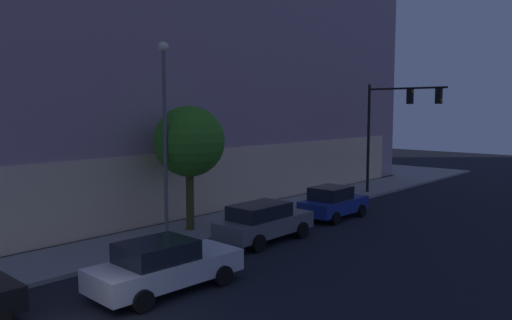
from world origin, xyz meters
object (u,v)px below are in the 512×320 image
(modern_building, at_px, (93,34))
(car_grey, at_px, (264,221))
(traffic_light_far_corner, at_px, (395,115))
(street_lamp_sidewalk, at_px, (165,116))
(car_white, at_px, (164,265))
(sidewalk_tree, at_px, (189,142))
(car_blue, at_px, (333,202))

(modern_building, xyz_separation_m, car_grey, (-3.18, -18.09, -9.72))
(traffic_light_far_corner, xyz_separation_m, street_lamp_sidewalk, (-16.15, 2.19, 0.09))
(car_white, bearing_deg, street_lamp_sidewalk, 50.92)
(modern_building, distance_m, car_white, 23.95)
(sidewalk_tree, xyz_separation_m, car_grey, (1.01, -3.47, -3.23))
(modern_building, relative_size, traffic_light_far_corner, 5.57)
(street_lamp_sidewalk, bearing_deg, car_grey, -50.16)
(traffic_light_far_corner, relative_size, car_white, 1.43)
(traffic_light_far_corner, bearing_deg, car_blue, -175.66)
(car_white, distance_m, car_grey, 6.60)
(modern_building, xyz_separation_m, traffic_light_far_corner, (10.35, -17.15, -5.44))
(car_white, bearing_deg, sidewalk_tree, 42.88)
(modern_building, xyz_separation_m, sidewalk_tree, (-4.20, -14.62, -6.49))
(street_lamp_sidewalk, bearing_deg, car_white, -129.08)
(traffic_light_far_corner, bearing_deg, sidewalk_tree, 170.13)
(traffic_light_far_corner, bearing_deg, car_grey, -176.03)
(traffic_light_far_corner, xyz_separation_m, car_blue, (-7.74, -0.59, -4.32))
(traffic_light_far_corner, bearing_deg, car_white, -172.89)
(traffic_light_far_corner, distance_m, car_grey, 14.23)
(street_lamp_sidewalk, height_order, car_blue, street_lamp_sidewalk)
(sidewalk_tree, height_order, car_grey, sidewalk_tree)
(street_lamp_sidewalk, relative_size, sidewalk_tree, 1.47)
(sidewalk_tree, bearing_deg, car_grey, -73.71)
(car_grey, bearing_deg, sidewalk_tree, 106.29)
(modern_building, height_order, street_lamp_sidewalk, modern_building)
(modern_building, xyz_separation_m, car_blue, (2.62, -17.74, -9.76))
(street_lamp_sidewalk, relative_size, car_grey, 1.74)
(car_grey, height_order, car_blue, car_blue)
(traffic_light_far_corner, relative_size, car_blue, 1.72)
(sidewalk_tree, relative_size, car_blue, 1.37)
(traffic_light_far_corner, bearing_deg, street_lamp_sidewalk, 172.26)
(street_lamp_sidewalk, distance_m, car_white, 7.48)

